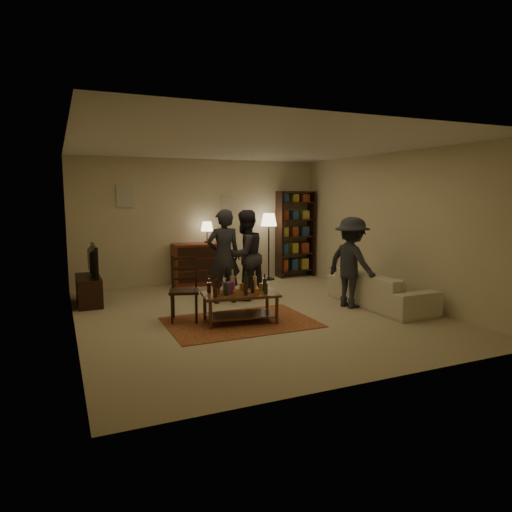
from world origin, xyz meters
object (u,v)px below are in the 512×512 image
floor_lamp (269,224)px  sofa (380,289)px  dresser (197,263)px  person_left (224,256)px  bookshelf (295,233)px  tv_stand (89,283)px  person_by_sofa (352,263)px  person_right (245,255)px  coffee_table (240,296)px  dining_chair (184,286)px

floor_lamp → sofa: (0.71, -3.05, -0.97)m
dresser → floor_lamp: bearing=-2.2°
dresser → person_left: (-0.01, -1.76, 0.37)m
dresser → sofa: size_ratio=0.65×
dresser → bookshelf: 2.50m
tv_stand → person_by_sofa: person_by_sofa is taller
floor_lamp → person_right: (-1.25, -1.62, -0.44)m
bookshelf → floor_lamp: bearing=-170.3°
person_left → person_by_sofa: 2.25m
dresser → person_by_sofa: person_by_sofa is taller
floor_lamp → person_right: size_ratio=0.91×
sofa → person_left: size_ratio=1.24×
coffee_table → person_by_sofa: (2.13, 0.15, 0.37)m
coffee_table → person_by_sofa: bearing=3.9°
tv_stand → person_by_sofa: size_ratio=0.68×
dresser → person_by_sofa: bearing=-57.4°
tv_stand → floor_lamp: bearing=12.2°
coffee_table → dining_chair: 0.88m
coffee_table → person_left: person_left is taller
dresser → person_right: size_ratio=0.82×
coffee_table → dresser: (0.24, 3.10, 0.07)m
person_left → dresser: bearing=-87.6°
person_right → dresser: bearing=-95.5°
dining_chair → bookshelf: 4.37m
bookshelf → person_left: 3.06m
coffee_table → tv_stand: (-2.02, 2.19, -0.02)m
dining_chair → person_left: (0.95, 0.86, 0.30)m
coffee_table → dresser: bearing=85.7°
bookshelf → person_right: (-2.00, -1.75, -0.20)m
tv_stand → bookshelf: bookshelf is taller
coffee_table → person_right: bearing=64.7°
coffee_table → bookshelf: bearing=49.8°
coffee_table → dining_chair: (-0.73, 0.48, 0.13)m
tv_stand → person_by_sofa: bearing=-26.2°
bookshelf → person_by_sofa: 3.08m
tv_stand → sofa: (4.64, -2.20, -0.08)m
dining_chair → dresser: size_ratio=0.76×
person_by_sofa → floor_lamp: bearing=-8.1°
coffee_table → floor_lamp: bearing=57.7°
sofa → coffee_table: bearing=89.7°
tv_stand → person_left: 2.44m
tv_stand → person_left: bearing=-20.8°
tv_stand → sofa: 5.14m
coffee_table → sofa: 2.63m
tv_stand → person_by_sofa: (4.14, -2.04, 0.40)m
coffee_table → person_right: (0.67, 1.42, 0.42)m
dresser → floor_lamp: floor_lamp is taller
person_left → person_by_sofa: (1.91, -1.19, -0.06)m
coffee_table → bookshelf: bookshelf is taller
coffee_table → dining_chair: size_ratio=1.17×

